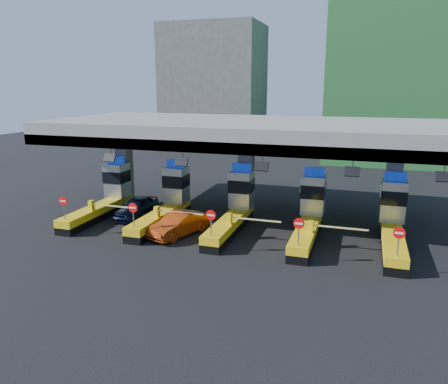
% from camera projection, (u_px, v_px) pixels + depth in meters
% --- Properties ---
extents(ground, '(120.00, 120.00, 0.00)m').
position_uv_depth(ground, '(234.00, 228.00, 29.59)').
color(ground, black).
rests_on(ground, ground).
extents(toll_canopy, '(28.00, 12.09, 7.00)m').
position_uv_depth(toll_canopy, '(246.00, 133.00, 30.78)').
color(toll_canopy, slate).
rests_on(toll_canopy, ground).
extents(toll_lane_far_left, '(4.43, 8.00, 4.16)m').
position_uv_depth(toll_lane_far_left, '(107.00, 196.00, 32.51)').
color(toll_lane_far_left, black).
rests_on(toll_lane_far_left, ground).
extents(toll_lane_left, '(4.43, 8.00, 4.16)m').
position_uv_depth(toll_lane_left, '(168.00, 201.00, 31.01)').
color(toll_lane_left, black).
rests_on(toll_lane_left, ground).
extents(toll_lane_center, '(4.43, 8.00, 4.16)m').
position_uv_depth(toll_lane_center, '(235.00, 207.00, 29.51)').
color(toll_lane_center, black).
rests_on(toll_lane_center, ground).
extents(toll_lane_right, '(4.43, 8.00, 4.16)m').
position_uv_depth(toll_lane_right, '(310.00, 214.00, 28.01)').
color(toll_lane_right, black).
rests_on(toll_lane_right, ground).
extents(toll_lane_far_right, '(4.43, 8.00, 4.16)m').
position_uv_depth(toll_lane_far_right, '(393.00, 221.00, 26.51)').
color(toll_lane_far_right, black).
rests_on(toll_lane_far_right, ground).
extents(bg_building_scaffold, '(18.00, 12.00, 28.00)m').
position_uv_depth(bg_building_scaffold, '(407.00, 46.00, 52.20)').
color(bg_building_scaffold, '#1E5926').
rests_on(bg_building_scaffold, ground).
extents(bg_building_concrete, '(14.00, 10.00, 18.00)m').
position_uv_depth(bg_building_concrete, '(214.00, 88.00, 64.89)').
color(bg_building_concrete, '#4C4C49').
rests_on(bg_building_concrete, ground).
extents(van, '(1.78, 4.41, 1.50)m').
position_uv_depth(van, '(137.00, 207.00, 31.89)').
color(van, black).
rests_on(van, ground).
extents(red_car, '(2.98, 4.76, 1.48)m').
position_uv_depth(red_car, '(179.00, 224.00, 27.99)').
color(red_car, maroon).
rests_on(red_car, ground).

